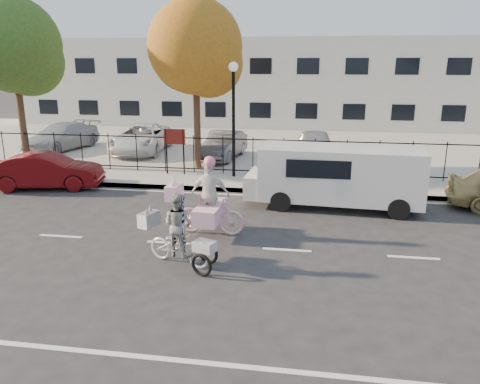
% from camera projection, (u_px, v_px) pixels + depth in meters
% --- Properties ---
extents(ground, '(120.00, 120.00, 0.00)m').
position_uv_depth(ground, '(170.00, 243.00, 11.98)').
color(ground, '#333334').
extents(road_markings, '(60.00, 9.52, 0.01)m').
position_uv_depth(road_markings, '(170.00, 243.00, 11.98)').
color(road_markings, silver).
rests_on(road_markings, ground).
extents(curb, '(60.00, 0.10, 0.15)m').
position_uv_depth(curb, '(212.00, 189.00, 16.76)').
color(curb, '#A8A399').
rests_on(curb, ground).
extents(sidewalk, '(60.00, 2.20, 0.15)m').
position_uv_depth(sidewalk, '(218.00, 182.00, 17.76)').
color(sidewalk, '#A8A399').
rests_on(sidewalk, ground).
extents(parking_lot, '(60.00, 15.60, 0.15)m').
position_uv_depth(parking_lot, '(250.00, 143.00, 26.23)').
color(parking_lot, '#A8A399').
rests_on(parking_lot, ground).
extents(iron_fence, '(58.00, 0.06, 1.50)m').
position_uv_depth(iron_fence, '(223.00, 155.00, 18.59)').
color(iron_fence, black).
rests_on(iron_fence, sidewalk).
extents(building, '(34.00, 10.00, 6.00)m').
position_uv_depth(building, '(268.00, 82.00, 34.95)').
color(building, silver).
rests_on(building, ground).
extents(lamppost, '(0.36, 0.36, 4.33)m').
position_uv_depth(lamppost, '(233.00, 99.00, 17.53)').
color(lamppost, black).
rests_on(lamppost, sidewalk).
extents(street_sign, '(0.85, 0.06, 1.80)m').
position_uv_depth(street_sign, '(175.00, 143.00, 18.35)').
color(street_sign, black).
rests_on(street_sign, sidewalk).
extents(zebra_trike, '(1.95, 1.27, 1.68)m').
position_uv_depth(zebra_trike, '(179.00, 237.00, 10.60)').
color(zebra_trike, silver).
rests_on(zebra_trike, ground).
extents(unicorn_bike, '(2.12, 1.48, 2.14)m').
position_uv_depth(unicorn_bike, '(209.00, 206.00, 12.42)').
color(unicorn_bike, '#F2B8C2').
rests_on(unicorn_bike, ground).
extents(white_van, '(5.52, 2.16, 1.92)m').
position_uv_depth(white_van, '(337.00, 175.00, 14.66)').
color(white_van, white).
rests_on(white_van, ground).
extents(red_sedan, '(4.14, 2.19, 1.30)m').
position_uv_depth(red_sedan, '(46.00, 171.00, 17.00)').
color(red_sedan, '#52090C').
rests_on(red_sedan, ground).
extents(lot_car_a, '(2.70, 4.83, 1.32)m').
position_uv_depth(lot_car_a, '(61.00, 137.00, 23.67)').
color(lot_car_a, '#A8ACB0').
rests_on(lot_car_a, parking_lot).
extents(lot_car_b, '(2.70, 5.11, 1.37)m').
position_uv_depth(lot_car_b, '(141.00, 138.00, 23.07)').
color(lot_car_b, white).
rests_on(lot_car_b, parking_lot).
extents(lot_car_c, '(1.78, 3.92, 1.25)m').
position_uv_depth(lot_car_c, '(223.00, 145.00, 21.48)').
color(lot_car_c, '#4B4D52').
rests_on(lot_car_c, parking_lot).
extents(lot_car_d, '(1.87, 4.21, 1.41)m').
position_uv_depth(lot_car_d, '(315.00, 147.00, 20.66)').
color(lot_car_d, '#9B9CA2').
rests_on(lot_car_d, parking_lot).
extents(tree_west, '(3.85, 3.85, 7.06)m').
position_uv_depth(tree_west, '(17.00, 50.00, 18.93)').
color(tree_west, '#442D1D').
rests_on(tree_west, ground).
extents(tree_mid, '(3.80, 3.80, 6.96)m').
position_uv_depth(tree_mid, '(199.00, 51.00, 18.63)').
color(tree_mid, '#442D1D').
rests_on(tree_mid, ground).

